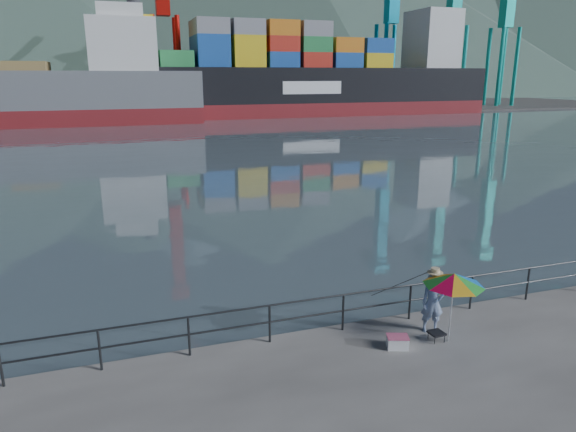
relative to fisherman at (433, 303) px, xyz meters
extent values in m
cube|color=#4D606A|center=(-3.17, 129.09, -0.81)|extent=(500.00, 280.00, 0.00)
cube|color=#514F4C|center=(6.83, 92.09, -0.81)|extent=(200.00, 40.00, 0.40)
cylinder|color=#2D3033|center=(-3.17, 0.79, 0.19)|extent=(22.00, 0.05, 0.05)
cylinder|color=#2D3033|center=(-3.17, 0.79, -0.26)|extent=(22.00, 0.05, 0.05)
cube|color=#2D3033|center=(-3.17, 0.79, -0.31)|extent=(22.00, 0.06, 1.00)
cone|color=#385147|center=(126.83, 214.09, 30.19)|extent=(257.92, 257.92, 62.00)
cone|color=#385147|center=(196.83, 219.09, 34.19)|extent=(291.20, 291.20, 70.00)
cube|color=red|center=(6.83, 91.09, 0.49)|extent=(6.00, 2.40, 2.60)
cube|color=gray|center=(13.33, 91.09, 3.09)|extent=(6.00, 2.40, 7.80)
cube|color=#267F3F|center=(19.83, 91.09, 1.79)|extent=(6.00, 2.40, 5.20)
cube|color=#267F3F|center=(26.33, 91.09, 1.79)|extent=(6.00, 2.40, 5.20)
cube|color=orange|center=(32.83, 91.09, 0.49)|extent=(6.00, 2.40, 2.60)
cube|color=yellow|center=(39.33, 91.09, 3.09)|extent=(6.00, 2.40, 7.80)
cube|color=gray|center=(45.83, 91.09, 0.49)|extent=(6.00, 2.40, 2.60)
cube|color=red|center=(52.33, 91.09, 0.49)|extent=(6.00, 2.40, 2.60)
cube|color=red|center=(58.83, 91.09, 3.09)|extent=(6.00, 2.40, 7.80)
cube|color=yellow|center=(6.83, 94.09, 3.09)|extent=(6.00, 2.40, 7.80)
cube|color=#194CA5|center=(13.33, 94.09, 1.79)|extent=(6.00, 2.40, 5.20)
cube|color=gray|center=(19.83, 94.09, 1.79)|extent=(6.00, 2.40, 5.20)
cube|color=#267F3F|center=(26.33, 94.09, 1.79)|extent=(6.00, 2.40, 5.20)
cube|color=gray|center=(32.83, 94.09, 3.09)|extent=(6.00, 2.40, 7.80)
cube|color=orange|center=(39.33, 94.09, 1.79)|extent=(6.00, 2.40, 5.20)
cube|color=yellow|center=(45.83, 94.09, 1.79)|extent=(6.00, 2.40, 5.20)
cube|color=red|center=(52.33, 94.09, 0.49)|extent=(6.00, 2.40, 2.60)
cube|color=gray|center=(58.83, 94.09, 3.09)|extent=(6.00, 2.40, 7.80)
cube|color=red|center=(6.83, 97.09, 1.79)|extent=(6.00, 2.40, 5.20)
imported|color=navy|center=(0.00, 0.00, 0.00)|extent=(0.68, 0.55, 1.62)
cylinder|color=white|center=(0.13, -0.60, 0.03)|extent=(0.04, 0.04, 1.67)
cone|color=gold|center=(0.13, -0.60, 0.86)|extent=(1.66, 1.66, 0.31)
cube|color=black|center=(-0.16, -0.49, -0.60)|extent=(0.39, 0.39, 0.05)
cube|color=#2D3033|center=(-0.16, -0.49, -0.71)|extent=(0.30, 0.30, 0.19)
cube|color=white|center=(-1.28, -0.49, -0.66)|extent=(0.59, 0.48, 0.29)
cylinder|color=black|center=(-0.35, 1.15, -0.81)|extent=(0.64, 1.84, 1.36)
cube|color=silver|center=(-5.52, 68.66, 9.69)|extent=(9.00, 8.31, 7.00)
cube|color=maroon|center=(23.20, 74.34, -0.06)|extent=(66.41, 11.07, 2.50)
cube|color=black|center=(23.20, 74.34, 3.99)|extent=(66.41, 11.07, 5.60)
cube|color=silver|center=(48.44, 74.34, 11.79)|extent=(7.00, 8.85, 10.00)
camera|label=1|loc=(-7.42, -10.36, 5.69)|focal=32.00mm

